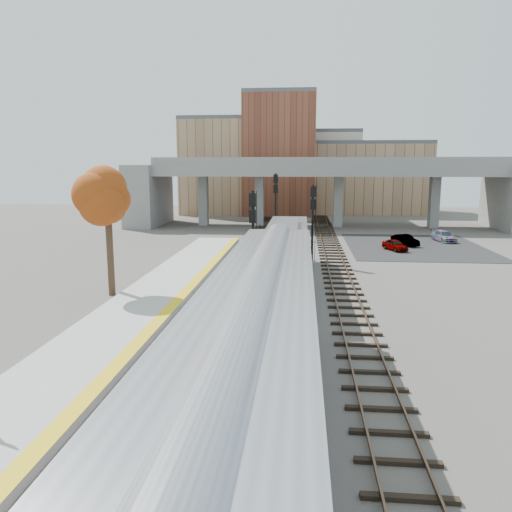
% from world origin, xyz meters
% --- Properties ---
extents(ground, '(160.00, 160.00, 0.00)m').
position_xyz_m(ground, '(0.00, 0.00, 0.00)').
color(ground, '#47423D').
rests_on(ground, ground).
extents(platform, '(4.50, 60.00, 0.35)m').
position_xyz_m(platform, '(-7.25, 0.00, 0.17)').
color(platform, '#9E9E99').
rests_on(platform, ground).
extents(yellow_strip, '(0.70, 60.00, 0.01)m').
position_xyz_m(yellow_strip, '(-5.35, 0.00, 0.35)').
color(yellow_strip, yellow).
rests_on(yellow_strip, platform).
extents(tracks, '(10.70, 95.00, 0.25)m').
position_xyz_m(tracks, '(0.93, 12.50, 0.08)').
color(tracks, black).
rests_on(tracks, ground).
extents(overpass, '(54.00, 12.00, 9.50)m').
position_xyz_m(overpass, '(4.92, 45.00, 5.81)').
color(overpass, slate).
rests_on(overpass, ground).
extents(buildings_far, '(43.00, 21.00, 20.60)m').
position_xyz_m(buildings_far, '(1.26, 66.57, 7.88)').
color(buildings_far, tan).
rests_on(buildings_far, ground).
extents(parking_lot, '(14.00, 18.00, 0.04)m').
position_xyz_m(parking_lot, '(14.00, 28.00, 0.02)').
color(parking_lot, black).
rests_on(parking_lot, ground).
extents(locomotive, '(3.02, 19.05, 4.10)m').
position_xyz_m(locomotive, '(1.00, 9.69, 2.28)').
color(locomotive, '#A8AAB2').
rests_on(locomotive, ground).
extents(coach, '(3.03, 25.00, 5.00)m').
position_xyz_m(coach, '(1.00, -12.91, 2.80)').
color(coach, '#A8AAB2').
rests_on(coach, ground).
extents(signal_mast_near, '(0.60, 0.64, 6.81)m').
position_xyz_m(signal_mast_near, '(-1.10, 7.09, 3.33)').
color(signal_mast_near, '#9E9E99').
rests_on(signal_mast_near, ground).
extents(signal_mast_mid, '(0.60, 0.64, 6.82)m').
position_xyz_m(signal_mast_mid, '(3.00, 17.59, 3.34)').
color(signal_mast_mid, '#9E9E99').
rests_on(signal_mast_mid, ground).
extents(signal_mast_far, '(0.60, 0.64, 7.54)m').
position_xyz_m(signal_mast_far, '(-1.10, 33.74, 3.83)').
color(signal_mast_far, '#9E9E99').
rests_on(signal_mast_far, ground).
extents(tree, '(3.60, 3.60, 8.33)m').
position_xyz_m(tree, '(-10.26, 5.52, 6.18)').
color(tree, '#382619').
rests_on(tree, ground).
extents(car_a, '(2.45, 3.53, 1.11)m').
position_xyz_m(car_a, '(11.40, 25.03, 0.60)').
color(car_a, '#99999E').
rests_on(car_a, parking_lot).
extents(car_b, '(2.67, 3.71, 1.16)m').
position_xyz_m(car_b, '(13.02, 28.33, 0.62)').
color(car_b, '#99999E').
rests_on(car_b, parking_lot).
extents(car_c, '(2.35, 4.23, 1.16)m').
position_xyz_m(car_c, '(17.94, 31.71, 0.62)').
color(car_c, '#99999E').
rests_on(car_c, parking_lot).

